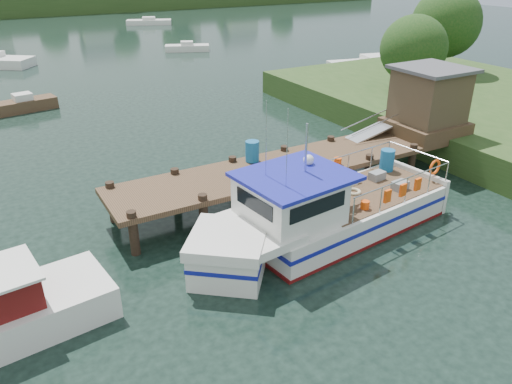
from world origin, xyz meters
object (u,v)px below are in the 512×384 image
moored_rowboat (24,105)px  moored_c (376,65)px  dock (386,124)px  moored_b (187,47)px  moored_far (149,22)px  lobster_boat (319,215)px

moored_rowboat → moored_c: bearing=16.8°
dock → moored_b: (4.26, 33.19, -1.88)m
moored_rowboat → moored_far: bearing=81.1°
moored_b → lobster_boat: bearing=-118.2°
moored_far → moored_b: bearing=-91.3°
moored_c → lobster_boat: bearing=-113.1°
moored_rowboat → lobster_boat: bearing=-52.2°
moored_c → moored_far: bearing=123.0°
lobster_boat → moored_c: size_ratio=1.29×
lobster_boat → moored_rowboat: (-6.81, 21.97, -0.52)m
lobster_boat → moored_far: (13.91, 58.70, -0.55)m
dock → moored_c: dock is taller
moored_b → moored_c: 19.55m
moored_far → moored_b: size_ratio=1.38×
moored_rowboat → moored_c: (27.65, -1.82, 0.05)m
moored_far → moored_rowboat: bearing=-111.8°
moored_far → moored_c: 39.17m
moored_far → moored_b: moored_far is taller
dock → lobster_boat: lobster_boat is taller
moored_b → moored_far: bearing=68.8°
dock → moored_b: bearing=82.7°
moored_rowboat → moored_far: (20.72, 36.73, -0.03)m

